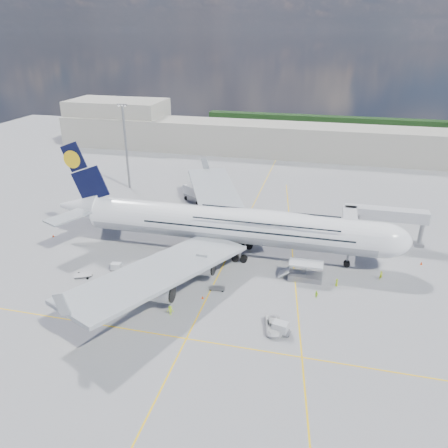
% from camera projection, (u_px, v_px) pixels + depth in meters
% --- Properties ---
extents(ground, '(300.00, 300.00, 0.00)m').
position_uv_depth(ground, '(218.00, 276.00, 87.13)').
color(ground, gray).
rests_on(ground, ground).
extents(taxi_line_main, '(0.25, 220.00, 0.01)m').
position_uv_depth(taxi_line_main, '(218.00, 276.00, 87.13)').
color(taxi_line_main, yellow).
rests_on(taxi_line_main, ground).
extents(taxi_line_cross, '(120.00, 0.25, 0.01)m').
position_uv_depth(taxi_line_cross, '(186.00, 339.00, 69.39)').
color(taxi_line_cross, yellow).
rests_on(taxi_line_cross, ground).
extents(taxi_line_diag, '(14.16, 99.06, 0.01)m').
position_uv_depth(taxi_line_diag, '(293.00, 260.00, 92.96)').
color(taxi_line_diag, yellow).
rests_on(taxi_line_diag, ground).
extents(airliner, '(77.26, 79.15, 23.71)m').
position_uv_depth(airliner, '(231.00, 225.00, 93.15)').
color(airliner, white).
rests_on(airliner, ground).
extents(jet_bridge, '(18.80, 12.10, 8.50)m').
position_uv_depth(jet_bridge, '(372.00, 218.00, 96.43)').
color(jet_bridge, '#B7B7BC').
rests_on(jet_bridge, ground).
extents(cargo_loader, '(8.53, 3.20, 3.67)m').
position_uv_depth(cargo_loader, '(304.00, 273.00, 85.53)').
color(cargo_loader, silver).
rests_on(cargo_loader, ground).
extents(light_mast, '(3.00, 0.70, 25.50)m').
position_uv_depth(light_mast, '(126.00, 146.00, 130.39)').
color(light_mast, gray).
rests_on(light_mast, ground).
extents(terminal, '(180.00, 16.00, 12.00)m').
position_uv_depth(terminal, '(279.00, 140.00, 168.98)').
color(terminal, '#B2AD9E').
rests_on(terminal, ground).
extents(hangar, '(40.00, 22.00, 18.00)m').
position_uv_depth(hangar, '(119.00, 121.00, 187.43)').
color(hangar, '#B2AD9E').
rests_on(hangar, ground).
extents(tree_line, '(160.00, 6.00, 8.00)m').
position_uv_depth(tree_line, '(378.00, 127.00, 201.01)').
color(tree_line, '#193814').
rests_on(tree_line, ground).
extents(dolly_row_a, '(3.49, 2.47, 0.46)m').
position_uv_depth(dolly_row_a, '(119.00, 291.00, 81.35)').
color(dolly_row_a, gray).
rests_on(dolly_row_a, ground).
extents(dolly_row_b, '(2.78, 1.67, 1.68)m').
position_uv_depth(dolly_row_b, '(116.00, 267.00, 88.71)').
color(dolly_row_b, gray).
rests_on(dolly_row_b, ground).
extents(dolly_row_c, '(3.31, 2.46, 1.87)m').
position_uv_depth(dolly_row_c, '(182.00, 272.00, 86.59)').
color(dolly_row_c, gray).
rests_on(dolly_row_c, ground).
extents(dolly_back, '(3.80, 3.10, 0.49)m').
position_uv_depth(dolly_back, '(83.00, 275.00, 86.60)').
color(dolly_back, gray).
rests_on(dolly_back, ground).
extents(dolly_nose_far, '(3.59, 2.43, 2.08)m').
position_uv_depth(dolly_nose_far, '(280.00, 328.00, 70.15)').
color(dolly_nose_far, gray).
rests_on(dolly_nose_far, ground).
extents(dolly_nose_near, '(3.00, 1.74, 0.43)m').
position_uv_depth(dolly_nose_near, '(217.00, 288.00, 82.38)').
color(dolly_nose_near, gray).
rests_on(dolly_nose_near, ground).
extents(baggage_tug, '(3.29, 2.42, 1.86)m').
position_uv_depth(baggage_tug, '(155.00, 290.00, 80.78)').
color(baggage_tug, silver).
rests_on(baggage_tug, ground).
extents(catering_truck_inner, '(7.63, 3.47, 4.43)m').
position_uv_depth(catering_truck_inner, '(187.00, 221.00, 106.80)').
color(catering_truck_inner, gray).
rests_on(catering_truck_inner, ground).
extents(catering_truck_outer, '(8.29, 6.21, 4.56)m').
position_uv_depth(catering_truck_outer, '(195.00, 194.00, 124.28)').
color(catering_truck_outer, gray).
rests_on(catering_truck_outer, ground).
extents(service_van, '(3.70, 5.91, 1.52)m').
position_uv_depth(service_van, '(273.00, 326.00, 71.17)').
color(service_van, white).
rests_on(service_van, ground).
extents(crew_nose, '(0.81, 0.75, 1.87)m').
position_uv_depth(crew_nose, '(381.00, 275.00, 85.48)').
color(crew_nose, '#C6DF17').
rests_on(crew_nose, ground).
extents(crew_loader, '(0.94, 0.92, 1.52)m').
position_uv_depth(crew_loader, '(316.00, 295.00, 79.53)').
color(crew_loader, '#AAED19').
rests_on(crew_loader, ground).
extents(crew_wing, '(0.46, 1.08, 1.84)m').
position_uv_depth(crew_wing, '(104.00, 287.00, 81.68)').
color(crew_wing, '#C7E217').
rests_on(crew_wing, ground).
extents(crew_van, '(0.62, 0.84, 1.56)m').
position_uv_depth(crew_van, '(337.00, 282.00, 83.36)').
color(crew_van, '#C4EB18').
rests_on(crew_van, ground).
extents(crew_tug, '(1.27, 0.89, 1.80)m').
position_uv_depth(crew_tug, '(170.00, 311.00, 74.81)').
color(crew_tug, '#BAF219').
rests_on(crew_tug, ground).
extents(cone_nose, '(0.49, 0.49, 0.62)m').
position_uv_depth(cone_nose, '(421.00, 263.00, 91.20)').
color(cone_nose, '#F0440C').
rests_on(cone_nose, ground).
extents(cone_wing_left_inner, '(0.42, 0.42, 0.54)m').
position_uv_depth(cone_wing_left_inner, '(212.00, 222.00, 111.12)').
color(cone_wing_left_inner, '#F0440C').
rests_on(cone_wing_left_inner, ground).
extents(cone_wing_left_outer, '(0.47, 0.47, 0.60)m').
position_uv_depth(cone_wing_left_outer, '(208.00, 213.00, 116.57)').
color(cone_wing_left_outer, '#F0440C').
rests_on(cone_wing_left_outer, ground).
extents(cone_wing_right_inner, '(0.44, 0.44, 0.56)m').
position_uv_depth(cone_wing_right_inner, '(203.00, 297.00, 79.64)').
color(cone_wing_right_inner, '#F0440C').
rests_on(cone_wing_right_inner, ground).
extents(cone_wing_right_outer, '(0.47, 0.47, 0.60)m').
position_uv_depth(cone_wing_right_outer, '(158.00, 292.00, 81.24)').
color(cone_wing_right_outer, '#F0440C').
rests_on(cone_wing_right_outer, ground).
extents(cone_tail, '(0.49, 0.49, 0.62)m').
position_uv_depth(cone_tail, '(53.00, 236.00, 103.46)').
color(cone_tail, '#F0440C').
rests_on(cone_tail, ground).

